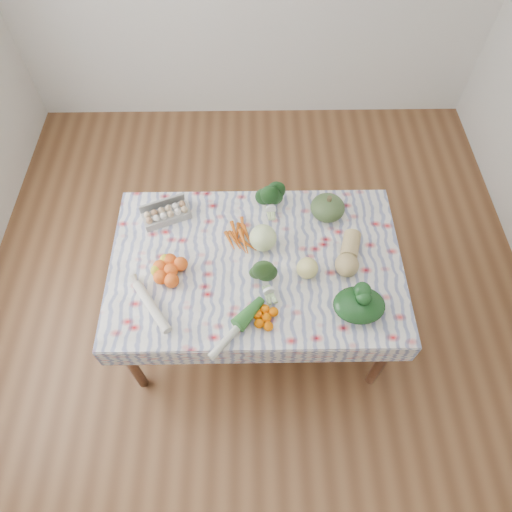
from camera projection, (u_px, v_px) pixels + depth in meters
ground at (256, 320)px, 3.22m from camera, size 4.50×4.50×0.00m
dining_table at (256, 269)px, 2.65m from camera, size 1.60×1.00×0.75m
tablecloth at (256, 262)px, 2.59m from camera, size 1.66×1.06×0.01m
egg_carton at (167, 215)px, 2.72m from camera, size 0.30×0.21×0.08m
carrot_bunch at (238, 237)px, 2.66m from camera, size 0.24×0.23×0.04m
kale_bunch at (270, 199)px, 2.74m from camera, size 0.17×0.15×0.15m
kabocha_squash at (328, 208)px, 2.72m from camera, size 0.25×0.25×0.13m
cabbage at (263, 238)px, 2.58m from camera, size 0.19×0.19×0.16m
butternut_squash at (349, 253)px, 2.54m from camera, size 0.21×0.31×0.13m
orange_cluster at (171, 270)px, 2.50m from camera, size 0.33×0.33×0.09m
broccoli at (266, 281)px, 2.45m from camera, size 0.20×0.20×0.12m
mandarin_cluster at (266, 317)px, 2.36m from camera, size 0.22×0.22×0.05m
grapefruit at (307, 268)px, 2.49m from camera, size 0.13×0.13×0.12m
spinach_bag at (359, 305)px, 2.37m from camera, size 0.28×0.22×0.12m
daikon at (152, 307)px, 2.40m from camera, size 0.24×0.32×0.05m
leek at (236, 329)px, 2.33m from camera, size 0.29×0.33×0.04m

